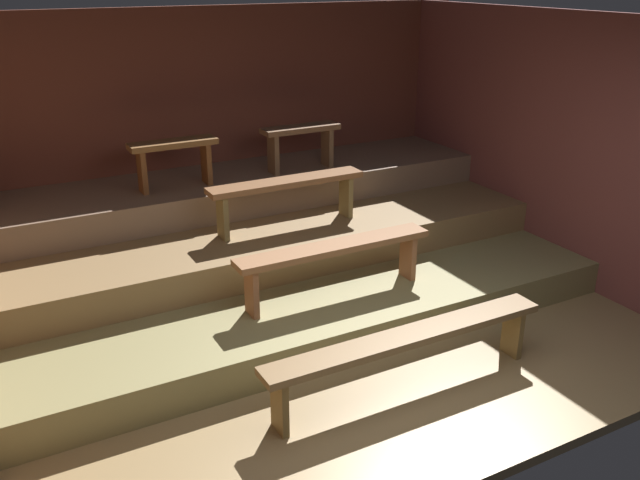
# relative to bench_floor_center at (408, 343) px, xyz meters

# --- Properties ---
(ground) EXTENTS (6.13, 4.90, 0.08)m
(ground) POSITION_rel_bench_floor_center_xyz_m (-0.12, 1.44, -0.43)
(ground) COLOR olive
(wall_back) EXTENTS (6.13, 0.06, 2.55)m
(wall_back) POSITION_rel_bench_floor_center_xyz_m (-0.12, 3.52, 0.88)
(wall_back) COLOR brown
(wall_back) RESTS_ON ground
(wall_right) EXTENTS (0.06, 4.90, 2.55)m
(wall_right) POSITION_rel_bench_floor_center_xyz_m (2.57, 1.44, 0.88)
(wall_right) COLOR brown
(wall_right) RESTS_ON ground
(platform_lower) EXTENTS (5.33, 3.02, 0.30)m
(platform_lower) POSITION_rel_bench_floor_center_xyz_m (-0.12, 1.98, -0.24)
(platform_lower) COLOR olive
(platform_lower) RESTS_ON ground
(platform_middle) EXTENTS (5.33, 2.03, 0.30)m
(platform_middle) POSITION_rel_bench_floor_center_xyz_m (-0.12, 2.48, 0.06)
(platform_middle) COLOR olive
(platform_middle) RESTS_ON platform_lower
(platform_upper) EXTENTS (5.33, 1.10, 0.30)m
(platform_upper) POSITION_rel_bench_floor_center_xyz_m (-0.12, 2.94, 0.36)
(platform_upper) COLOR #7D644F
(platform_upper) RESTS_ON platform_middle
(bench_floor_center) EXTENTS (2.29, 0.24, 0.47)m
(bench_floor_center) POSITION_rel_bench_floor_center_xyz_m (0.00, 0.00, 0.00)
(bench_floor_center) COLOR brown
(bench_floor_center) RESTS_ON ground
(bench_lower_center) EXTENTS (1.75, 0.24, 0.47)m
(bench_lower_center) POSITION_rel_bench_floor_center_xyz_m (0.00, 1.08, 0.29)
(bench_lower_center) COLOR brown
(bench_lower_center) RESTS_ON platform_lower
(bench_middle_center) EXTENTS (1.53, 0.24, 0.47)m
(bench_middle_center) POSITION_rel_bench_floor_center_xyz_m (0.03, 2.04, 0.59)
(bench_middle_center) COLOR brown
(bench_middle_center) RESTS_ON platform_middle
(bench_upper_left) EXTENTS (0.84, 0.24, 0.47)m
(bench_upper_left) POSITION_rel_bench_floor_center_xyz_m (-0.80, 2.79, 0.86)
(bench_upper_left) COLOR brown
(bench_upper_left) RESTS_ON platform_upper
(bench_upper_right) EXTENTS (0.84, 0.24, 0.47)m
(bench_upper_right) POSITION_rel_bench_floor_center_xyz_m (0.56, 2.79, 0.86)
(bench_upper_right) COLOR brown
(bench_upper_right) RESTS_ON platform_upper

